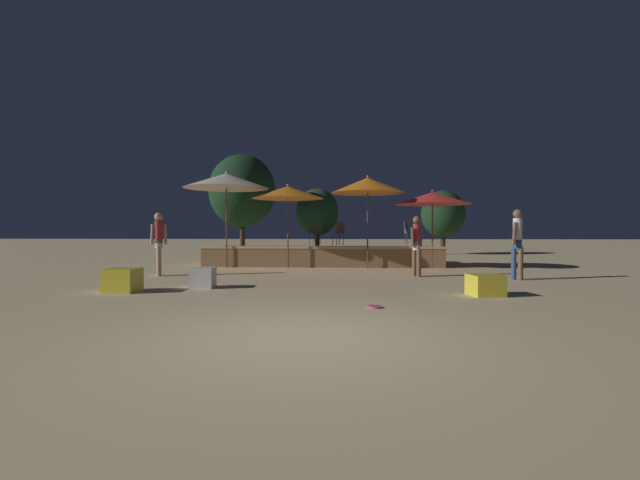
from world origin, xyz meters
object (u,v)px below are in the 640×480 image
at_px(bistro_chair_1, 408,231).
at_px(person_0, 517,240).
at_px(patio_umbrella_0, 288,193).
at_px(bistro_chair_2, 317,231).
at_px(patio_umbrella_2, 226,181).
at_px(person_2, 159,241).
at_px(bistro_chair_0, 339,231).
at_px(background_tree_0, 443,214).
at_px(patio_umbrella_1, 368,185).
at_px(patio_umbrella_3, 433,198).
at_px(background_tree_1, 242,191).
at_px(background_tree_2, 317,212).
at_px(cube_seat_1, 123,280).
at_px(person_1, 417,244).
at_px(cube_seat_0, 203,278).
at_px(frisbee_disc, 375,307).
at_px(cube_seat_2, 485,285).

bearing_deg(bistro_chair_1, person_0, -166.46).
bearing_deg(patio_umbrella_0, bistro_chair_2, 69.74).
bearing_deg(patio_umbrella_2, person_2, -113.07).
relative_size(bistro_chair_0, background_tree_0, 0.26).
xyz_separation_m(patio_umbrella_1, background_tree_0, (4.66, 9.03, -0.66)).
distance_m(person_0, person_2, 9.92).
bearing_deg(patio_umbrella_3, bistro_chair_1, 111.92).
xyz_separation_m(patio_umbrella_3, background_tree_1, (-8.76, 8.94, 1.12)).
bearing_deg(patio_umbrella_2, background_tree_1, 99.82).
relative_size(bistro_chair_0, bistro_chair_2, 1.00).
bearing_deg(person_0, patio_umbrella_3, 159.56).
height_order(patio_umbrella_1, background_tree_2, background_tree_2).
relative_size(bistro_chair_2, background_tree_0, 0.26).
distance_m(background_tree_1, background_tree_2, 4.96).
xyz_separation_m(person_2, bistro_chair_2, (4.27, 5.01, 0.28)).
bearing_deg(cube_seat_1, patio_umbrella_3, 38.16).
xyz_separation_m(patio_umbrella_1, patio_umbrella_2, (-4.94, 0.11, 0.20)).
bearing_deg(bistro_chair_1, background_tree_2, 12.49).
distance_m(person_1, bistro_chair_0, 4.69).
bearing_deg(patio_umbrella_3, patio_umbrella_2, -179.06).
bearing_deg(background_tree_1, cube_seat_0, -80.23).
xyz_separation_m(bistro_chair_2, frisbee_disc, (1.56, -9.82, -1.27)).
xyz_separation_m(patio_umbrella_3, bistro_chair_1, (-0.61, 1.52, -1.13)).
bearing_deg(background_tree_2, patio_umbrella_3, -67.93).
bearing_deg(bistro_chair_2, patio_umbrella_2, -25.13).
bearing_deg(person_2, background_tree_0, 113.42).
distance_m(cube_seat_1, bistro_chair_0, 8.81).
distance_m(patio_umbrella_3, cube_seat_1, 10.15).
xyz_separation_m(person_1, background_tree_2, (-3.65, 14.29, 1.52)).
distance_m(patio_umbrella_2, patio_umbrella_3, 7.22).
height_order(patio_umbrella_1, frisbee_disc, patio_umbrella_1).
bearing_deg(patio_umbrella_3, background_tree_1, 134.42).
distance_m(patio_umbrella_2, cube_seat_2, 9.70).
distance_m(bistro_chair_0, background_tree_1, 9.66).
bearing_deg(patio_umbrella_1, bistro_chair_0, 122.23).
height_order(person_0, background_tree_1, background_tree_1).
height_order(person_2, background_tree_1, background_tree_1).
height_order(patio_umbrella_2, person_1, patio_umbrella_2).
height_order(patio_umbrella_1, bistro_chair_1, patio_umbrella_1).
distance_m(person_1, person_2, 7.38).
distance_m(patio_umbrella_0, background_tree_0, 11.74).
distance_m(person_2, bistro_chair_1, 8.98).
xyz_separation_m(patio_umbrella_1, person_2, (-6.15, -2.72, -1.85)).
bearing_deg(cube_seat_1, patio_umbrella_2, 84.26).
distance_m(person_0, background_tree_1, 16.27).
height_order(patio_umbrella_2, bistro_chair_0, patio_umbrella_2).
relative_size(patio_umbrella_2, person_1, 1.98).
bearing_deg(background_tree_1, cube_seat_1, -86.34).
bearing_deg(bistro_chair_2, bistro_chair_0, 80.58).
bearing_deg(cube_seat_1, background_tree_0, 55.65).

